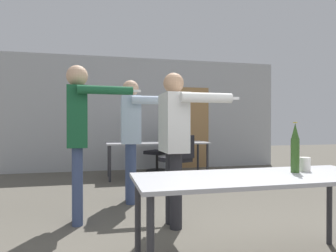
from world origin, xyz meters
name	(u,v)px	position (x,y,z in m)	size (l,w,h in m)	color
back_wall	(150,114)	(0.03, 5.86, 1.36)	(6.74, 0.12, 2.74)	#B2B5B7
conference_table_near	(259,184)	(-0.03, 0.59, 0.67)	(1.93, 0.71, 0.74)	#A8A8AD
conference_table_far	(158,145)	(-0.02, 4.68, 0.67)	(2.12, 0.73, 0.74)	#A8A8AD
person_center_tall	(175,134)	(-0.41, 1.71, 1.02)	(0.79, 0.64, 1.70)	#28282D
person_left_plaid	(79,126)	(-1.46, 2.04, 1.11)	(0.82, 0.57, 1.80)	#3D4C75
person_near_casual	(132,129)	(-0.77, 2.82, 1.05)	(0.80, 0.73, 1.76)	#3D4C75
office_chair_far_right	(160,154)	(0.17, 5.39, 0.42)	(0.68, 0.69, 0.91)	black
office_chair_far_left	(178,162)	(0.20, 3.85, 0.43)	(0.62, 0.65, 0.92)	black
beer_bottle	(295,149)	(0.33, 0.64, 0.93)	(0.07, 0.07, 0.41)	#2D511E
drink_cup	(305,164)	(0.45, 0.68, 0.80)	(0.09, 0.09, 0.12)	silver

